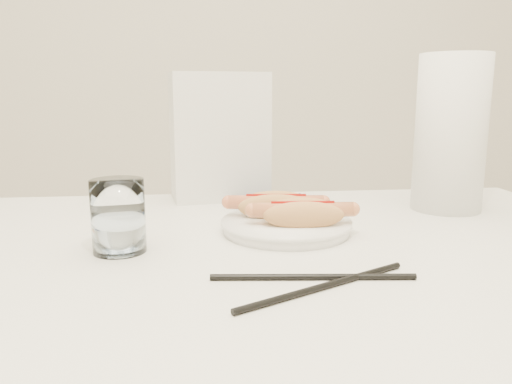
{
  "coord_description": "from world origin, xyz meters",
  "views": [
    {
      "loc": [
        -0.08,
        -0.67,
        0.97
      ],
      "look_at": [
        -0.0,
        0.06,
        0.82
      ],
      "focal_mm": 35.06,
      "sensor_mm": 36.0,
      "label": 1
    }
  ],
  "objects": [
    {
      "name": "table",
      "position": [
        0.0,
        0.0,
        0.69
      ],
      "size": [
        1.2,
        0.8,
        0.75
      ],
      "color": "white",
      "rests_on": "ground"
    },
    {
      "name": "plate",
      "position": [
        0.05,
        0.08,
        0.76
      ],
      "size": [
        0.22,
        0.22,
        0.02
      ],
      "primitive_type": "cylinder",
      "rotation": [
        0.0,
        0.0,
        -0.11
      ],
      "color": "white",
      "rests_on": "table"
    },
    {
      "name": "hotdog_left",
      "position": [
        0.04,
        0.11,
        0.79
      ],
      "size": [
        0.16,
        0.07,
        0.04
      ],
      "rotation": [
        0.0,
        0.0,
        -0.1
      ],
      "color": "tan",
      "rests_on": "plate"
    },
    {
      "name": "hotdog_right",
      "position": [
        0.07,
        0.05,
        0.79
      ],
      "size": [
        0.15,
        0.07,
        0.04
      ],
      "rotation": [
        0.0,
        0.0,
        -0.06
      ],
      "color": "tan",
      "rests_on": "plate"
    },
    {
      "name": "water_glass",
      "position": [
        -0.2,
        0.01,
        0.8
      ],
      "size": [
        0.07,
        0.07,
        0.1
      ],
      "primitive_type": "cylinder",
      "color": "white",
      "rests_on": "table"
    },
    {
      "name": "chopstick_near",
      "position": [
        0.06,
        -0.16,
        0.75
      ],
      "size": [
        0.22,
        0.12,
        0.01
      ],
      "primitive_type": "cylinder",
      "rotation": [
        0.0,
        1.57,
        0.49
      ],
      "color": "black",
      "rests_on": "table"
    },
    {
      "name": "chopstick_far",
      "position": [
        0.05,
        -0.13,
        0.75
      ],
      "size": [
        0.24,
        0.03,
        0.01
      ],
      "primitive_type": "cylinder",
      "rotation": [
        0.0,
        1.57,
        -0.1
      ],
      "color": "black",
      "rests_on": "table"
    },
    {
      "name": "napkin_box",
      "position": [
        -0.05,
        0.35,
        0.88
      ],
      "size": [
        0.21,
        0.13,
        0.26
      ],
      "primitive_type": "cube",
      "rotation": [
        0.0,
        0.0,
        0.15
      ],
      "color": "silver",
      "rests_on": "table"
    },
    {
      "name": "navy_napkin",
      "position": [
        0.07,
        0.24,
        0.75
      ],
      "size": [
        0.2,
        0.2,
        0.01
      ],
      "primitive_type": "cube",
      "rotation": [
        0.0,
        0.0,
        0.32
      ],
      "color": "#121E3B",
      "rests_on": "table"
    },
    {
      "name": "paper_towel_roll",
      "position": [
        0.37,
        0.2,
        0.89
      ],
      "size": [
        0.16,
        0.16,
        0.29
      ],
      "primitive_type": "cylinder",
      "rotation": [
        0.0,
        0.0,
        0.26
      ],
      "color": "white",
      "rests_on": "table"
    }
  ]
}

